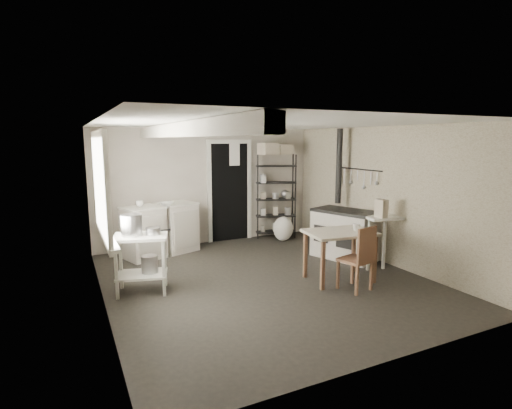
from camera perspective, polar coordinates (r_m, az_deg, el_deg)
name	(u,v)px	position (r m, az deg, el deg)	size (l,w,h in m)	color
floor	(265,280)	(6.09, 1.25, -10.69)	(5.00, 5.00, 0.00)	black
ceiling	(265,124)	(5.73, 1.33, 11.49)	(5.00, 5.00, 0.00)	white
wall_back	(208,186)	(8.08, -6.81, 2.60)	(4.50, 0.02, 2.30)	#B4AA9A
wall_front	(392,244)	(3.79, 18.83, -5.35)	(4.50, 0.02, 2.30)	#B4AA9A
wall_left	(100,217)	(5.19, -21.42, -1.66)	(0.02, 5.00, 2.30)	#B4AA9A
wall_right	(383,195)	(7.10, 17.68, 1.32)	(0.02, 5.00, 2.30)	#B4AA9A
window	(99,186)	(5.34, -21.49, 2.42)	(0.12, 1.76, 1.28)	silver
doorway	(230,193)	(8.23, -3.76, 1.71)	(0.96, 0.10, 2.08)	silver
ceiling_beam	(182,130)	(5.29, -10.52, 10.45)	(0.18, 5.00, 0.18)	silver
wallpaper_panel	(382,195)	(7.09, 17.62, 1.31)	(0.01, 5.00, 2.30)	#B7AF95
utensil_rail	(358,169)	(7.47, 14.33, 4.92)	(0.06, 1.20, 0.44)	#AEAEB1
prep_table	(142,264)	(5.72, -16.03, -8.16)	(0.70, 0.50, 0.80)	silver
stockpot	(132,226)	(5.59, -17.36, -2.90)	(0.28, 0.28, 0.30)	#AEAEB1
saucepan	(153,231)	(5.58, -14.51, -3.73)	(0.20, 0.20, 0.11)	#AEAEB1
bucket	(150,264)	(5.73, -14.96, -8.24)	(0.22, 0.22, 0.24)	#AEAEB1
base_cabinets	(161,229)	(7.48, -13.45, -3.49)	(1.40, 0.60, 0.92)	beige
mixing_bowl	(167,203)	(7.31, -12.62, 0.20)	(0.29, 0.29, 0.07)	white
counter_cup	(140,203)	(7.28, -16.29, 0.14)	(0.13, 0.13, 0.10)	white
shelf_rack	(276,193)	(8.51, 2.81, 1.62)	(0.84, 0.33, 1.77)	black
shelf_jar	(263,174)	(8.27, 1.04, 4.37)	(0.09, 0.09, 0.20)	white
storage_box_a	(268,143)	(8.31, 1.78, 8.78)	(0.35, 0.31, 0.24)	beige
storage_box_b	(283,144)	(8.46, 3.92, 8.64)	(0.31, 0.28, 0.20)	beige
stove	(345,234)	(7.21, 12.56, -4.09)	(0.61, 1.09, 0.86)	beige
stovepipe	(339,166)	(7.54, 11.77, 5.35)	(0.11, 0.11, 1.37)	black
side_ledge	(383,243)	(6.77, 17.70, -5.28)	(0.56, 0.30, 0.86)	silver
oats_box	(381,208)	(6.58, 17.47, -0.50)	(0.11, 0.19, 0.29)	beige
work_table	(339,255)	(6.09, 11.82, -7.12)	(0.98, 0.69, 0.75)	beige
table_cup	(356,226)	(6.10, 14.12, -3.02)	(0.11, 0.11, 0.10)	white
chair	(355,256)	(5.73, 14.01, -7.14)	(0.38, 0.40, 0.92)	brown
flour_sack	(283,229)	(8.30, 3.91, -3.57)	(0.42, 0.36, 0.51)	silver
floor_crock	(356,259)	(7.05, 14.08, -7.52)	(0.11, 0.11, 0.14)	white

